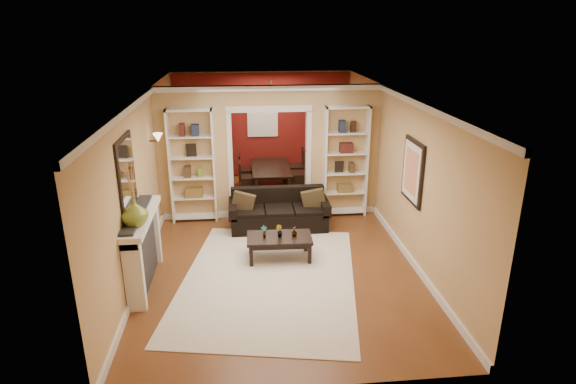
{
  "coord_description": "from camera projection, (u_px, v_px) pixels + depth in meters",
  "views": [
    {
      "loc": [
        -0.58,
        -8.3,
        3.87
      ],
      "look_at": [
        0.18,
        -0.8,
        1.19
      ],
      "focal_mm": 30.0,
      "sensor_mm": 36.0,
      "label": 1
    }
  ],
  "objects": [
    {
      "name": "partition_wall",
      "position": [
        269.0,
        152.0,
        9.8
      ],
      "size": [
        4.5,
        0.15,
        2.7
      ],
      "primitive_type": "cube",
      "color": "tan",
      "rests_on": "floor"
    },
    {
      "name": "ceiling",
      "position": [
        273.0,
        94.0,
        8.23
      ],
      "size": [
        8.0,
        8.0,
        0.0
      ],
      "primitive_type": "plane",
      "rotation": [
        3.14,
        0.0,
        0.0
      ],
      "color": "white",
      "rests_on": "ground"
    },
    {
      "name": "wall_front",
      "position": [
        302.0,
        282.0,
        4.93
      ],
      "size": [
        8.0,
        0.0,
        8.0
      ],
      "primitive_type": "plane",
      "rotation": [
        -1.57,
        0.0,
        0.0
      ],
      "color": "tan",
      "rests_on": "ground"
    },
    {
      "name": "wall_sconce",
      "position": [
        155.0,
        139.0,
        8.83
      ],
      "size": [
        0.18,
        0.18,
        0.22
      ],
      "primitive_type": "cube",
      "color": "#FFE0A5",
      "rests_on": "wall_left"
    },
    {
      "name": "bookshelf_left",
      "position": [
        192.0,
        166.0,
        9.56
      ],
      "size": [
        0.9,
        0.3,
        2.3
      ],
      "primitive_type": "cube",
      "color": "white",
      "rests_on": "floor"
    },
    {
      "name": "area_rug",
      "position": [
        269.0,
        279.0,
        7.65
      ],
      "size": [
        3.31,
        4.18,
        0.01
      ],
      "primitive_type": "cube",
      "rotation": [
        0.0,
        0.0,
        -0.18
      ],
      "color": "silver",
      "rests_on": "floor"
    },
    {
      "name": "vase",
      "position": [
        134.0,
        212.0,
        6.71
      ],
      "size": [
        0.42,
        0.42,
        0.4
      ],
      "primitive_type": "imported",
      "rotation": [
        0.0,
        0.0,
        -0.1
      ],
      "color": "olive",
      "rests_on": "fireplace"
    },
    {
      "name": "wall_left",
      "position": [
        146.0,
        173.0,
        8.47
      ],
      "size": [
        0.0,
        8.0,
        8.0
      ],
      "primitive_type": "plane",
      "rotation": [
        1.57,
        0.0,
        1.57
      ],
      "color": "tan",
      "rests_on": "ground"
    },
    {
      "name": "dining_chair_ne",
      "position": [
        296.0,
        174.0,
        11.36
      ],
      "size": [
        0.56,
        0.56,
        0.94
      ],
      "primitive_type": "cube",
      "rotation": [
        0.0,
        0.0,
        -1.82
      ],
      "color": "black",
      "rests_on": "floor"
    },
    {
      "name": "plant_left",
      "position": [
        264.0,
        232.0,
        8.12
      ],
      "size": [
        0.12,
        0.1,
        0.21
      ],
      "primitive_type": "imported",
      "rotation": [
        0.0,
        0.0,
        0.27
      ],
      "color": "#336626",
      "rests_on": "coffee_table"
    },
    {
      "name": "plant_center",
      "position": [
        279.0,
        231.0,
        8.14
      ],
      "size": [
        0.14,
        0.14,
        0.2
      ],
      "primitive_type": "imported",
      "rotation": [
        0.0,
        0.0,
        2.44
      ],
      "color": "#336626",
      "rests_on": "coffee_table"
    },
    {
      "name": "dining_chair_se",
      "position": [
        293.0,
        167.0,
        11.92
      ],
      "size": [
        0.59,
        0.59,
        0.95
      ],
      "primitive_type": "cube",
      "rotation": [
        0.0,
        0.0,
        -1.25
      ],
      "color": "black",
      "rests_on": "floor"
    },
    {
      "name": "wall_right",
      "position": [
        395.0,
        166.0,
        8.89
      ],
      "size": [
        0.0,
        8.0,
        8.0
      ],
      "primitive_type": "plane",
      "rotation": [
        1.57,
        0.0,
        -1.57
      ],
      "color": "tan",
      "rests_on": "ground"
    },
    {
      "name": "floor",
      "position": [
        274.0,
        237.0,
        9.13
      ],
      "size": [
        8.0,
        8.0,
        0.0
      ],
      "primitive_type": "plane",
      "color": "brown",
      "rests_on": "ground"
    },
    {
      "name": "dining_table",
      "position": [
        272.0,
        178.0,
        11.65
      ],
      "size": [
        1.64,
        0.91,
        0.58
      ],
      "primitive_type": "imported",
      "rotation": [
        0.0,
        0.0,
        1.57
      ],
      "color": "black",
      "rests_on": "floor"
    },
    {
      "name": "chandelier",
      "position": [
        265.0,
        107.0,
        10.99
      ],
      "size": [
        0.5,
        0.5,
        0.3
      ],
      "primitive_type": "cube",
      "color": "#372519",
      "rests_on": "ceiling"
    },
    {
      "name": "pillow_right",
      "position": [
        314.0,
        199.0,
        9.41
      ],
      "size": [
        0.45,
        0.17,
        0.44
      ],
      "primitive_type": "cube",
      "rotation": [
        0.0,
        0.0,
        -0.11
      ],
      "color": "#503F22",
      "rests_on": "sofa"
    },
    {
      "name": "bookshelf_right",
      "position": [
        345.0,
        162.0,
        9.86
      ],
      "size": [
        0.9,
        0.3,
        2.3
      ],
      "primitive_type": "cube",
      "color": "white",
      "rests_on": "floor"
    },
    {
      "name": "wall_back",
      "position": [
        263.0,
        125.0,
        12.43
      ],
      "size": [
        8.0,
        0.0,
        8.0
      ],
      "primitive_type": "plane",
      "rotation": [
        1.57,
        0.0,
        0.0
      ],
      "color": "tan",
      "rests_on": "ground"
    },
    {
      "name": "plant_right",
      "position": [
        294.0,
        231.0,
        8.17
      ],
      "size": [
        0.12,
        0.12,
        0.18
      ],
      "primitive_type": "imported",
      "rotation": [
        0.0,
        0.0,
        4.5
      ],
      "color": "#336626",
      "rests_on": "coffee_table"
    },
    {
      "name": "sofa",
      "position": [
        279.0,
        210.0,
        9.44
      ],
      "size": [
        1.95,
        0.84,
        0.76
      ],
      "primitive_type": "cube",
      "color": "black",
      "rests_on": "floor"
    },
    {
      "name": "framed_art",
      "position": [
        412.0,
        171.0,
        7.88
      ],
      "size": [
        0.04,
        0.85,
        1.05
      ],
      "primitive_type": "cube",
      "color": "black",
      "rests_on": "wall_right"
    },
    {
      "name": "mirror",
      "position": [
        126.0,
        174.0,
        6.91
      ],
      "size": [
        0.03,
        0.95,
        1.1
      ],
      "primitive_type": "cube",
      "color": "silver",
      "rests_on": "wall_left"
    },
    {
      "name": "pillow_left",
      "position": [
        243.0,
        202.0,
        9.28
      ],
      "size": [
        0.44,
        0.21,
        0.42
      ],
      "primitive_type": "cube",
      "rotation": [
        0.0,
        0.0,
        -0.21
      ],
      "color": "#503F22",
      "rests_on": "sofa"
    },
    {
      "name": "red_back_panel",
      "position": [
        263.0,
        126.0,
        12.41
      ],
      "size": [
        4.44,
        0.04,
        2.64
      ],
      "primitive_type": "cube",
      "color": "maroon",
      "rests_on": "floor"
    },
    {
      "name": "fireplace",
      "position": [
        145.0,
        250.0,
        7.33
      ],
      "size": [
        0.32,
        1.7,
        1.16
      ],
      "primitive_type": "cube",
      "color": "white",
      "rests_on": "floor"
    },
    {
      "name": "dining_window",
      "position": [
        263.0,
        118.0,
        12.3
      ],
      "size": [
        0.78,
        0.03,
        0.98
      ],
      "primitive_type": "cube",
      "color": "#8CA5CC",
      "rests_on": "wall_back"
    },
    {
      "name": "dining_chair_sw",
      "position": [
        249.0,
        170.0,
        11.83
      ],
      "size": [
        0.52,
        0.52,
        0.84
      ],
      "primitive_type": "cube",
      "rotation": [
        0.0,
        0.0,
        1.28
      ],
      "color": "black",
      "rests_on": "floor"
    },
    {
      "name": "dining_chair_nw",
      "position": [
        250.0,
        178.0,
        11.27
      ],
      "size": [
        0.48,
        0.48,
        0.83
      ],
      "primitive_type": "cube",
      "rotation": [
        0.0,
        0.0,
        1.38
      ],
      "color": "black",
      "rests_on": "floor"
    },
    {
      "name": "coffee_table",
      "position": [
        279.0,
        248.0,
        8.25
      ],
      "size": [
        1.12,
        0.63,
        0.42
      ],
      "primitive_type": "cube",
      "rotation": [
        0.0,
        0.0,
        -0.03
      ],
      "color": "black",
      "rests_on": "floor"
    }
  ]
}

